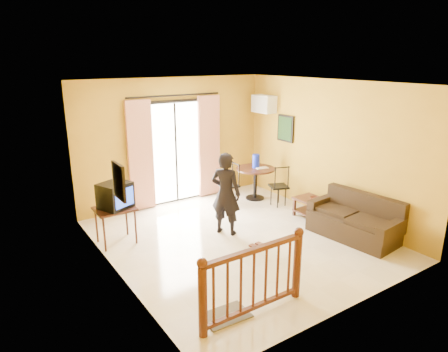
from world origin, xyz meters
TOP-DOWN VIEW (x-y plane):
  - ground at (0.00, 0.00)m, footprint 5.00×5.00m
  - room_shell at (0.00, 0.00)m, footprint 5.00×5.00m
  - balcony_door at (0.00, 2.43)m, footprint 2.25×0.14m
  - tv_table at (-1.90, 1.12)m, footprint 0.67×0.56m
  - television at (-1.87, 1.11)m, footprint 0.64×0.61m
  - picture_left at (-2.22, -0.20)m, footprint 0.05×0.42m
  - dining_table at (1.61, 1.59)m, footprint 0.89×0.89m
  - water_jug at (1.64, 1.61)m, footprint 0.17×0.17m
  - serving_tray at (1.71, 1.49)m, footprint 0.31×0.24m
  - dining_chairs at (1.31, 1.27)m, footprint 1.36×1.15m
  - air_conditioner at (2.09, 1.95)m, footprint 0.31×0.60m
  - botanical_print at (2.22, 1.30)m, footprint 0.05×0.50m
  - coffee_table at (1.85, -0.11)m, footprint 0.51×0.93m
  - bowl at (1.85, -0.06)m, footprint 0.25×0.25m
  - sofa at (1.85, -1.09)m, footprint 0.95×1.77m
  - standing_person at (-0.04, 0.38)m, footprint 0.63×0.68m
  - stair_balustrade at (-1.15, -1.90)m, footprint 1.63×0.13m
  - doormat at (-1.46, -1.74)m, footprint 0.62×0.43m
  - sandals at (0.11, -0.44)m, footprint 0.27×0.26m

SIDE VIEW (x-z plane):
  - ground at x=0.00m, z-range 0.00..0.00m
  - dining_chairs at x=1.31m, z-range -0.47..0.47m
  - doormat at x=-1.46m, z-range 0.00..0.02m
  - sandals at x=0.11m, z-range 0.00..0.03m
  - coffee_table at x=1.85m, z-range 0.07..0.48m
  - sofa at x=1.85m, z-range -0.10..0.71m
  - bowl at x=1.85m, z-range 0.41..0.47m
  - stair_balustrade at x=-1.15m, z-range 0.05..1.08m
  - tv_table at x=-1.90m, z-range 0.25..0.92m
  - dining_table at x=1.61m, z-range 0.22..0.96m
  - serving_tray at x=1.71m, z-range 0.75..0.77m
  - standing_person at x=-0.04m, z-range 0.00..1.57m
  - television at x=-1.87m, z-range 0.67..1.12m
  - water_jug at x=1.64m, z-range 0.75..1.06m
  - balcony_door at x=0.00m, z-range -0.04..2.42m
  - picture_left at x=-2.22m, z-range 1.29..1.81m
  - botanical_print at x=2.22m, z-range 1.35..1.95m
  - room_shell at x=0.00m, z-range -0.80..4.20m
  - air_conditioner at x=2.09m, z-range 1.95..2.35m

